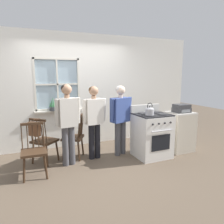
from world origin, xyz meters
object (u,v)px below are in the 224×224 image
(chair_by_window, at_px, (44,141))
(kettle, at_px, (150,111))
(potted_plant, at_px, (53,107))
(handbag, at_px, (35,129))
(person_adult_right, at_px, (120,114))
(person_teen_center, at_px, (94,116))
(side_counter, at_px, (180,131))
(chair_near_wall, at_px, (34,152))
(stereo, at_px, (182,108))
(person_elderly_left, at_px, (68,118))
(stove, at_px, (152,135))
(chair_center_cluster, at_px, (74,138))

(chair_by_window, xyz_separation_m, kettle, (1.98, -0.70, 0.59))
(potted_plant, bearing_deg, handbag, -118.05)
(chair_by_window, xyz_separation_m, person_adult_right, (1.57, -0.21, 0.47))
(person_teen_center, xyz_separation_m, potted_plant, (-0.67, 0.94, 0.11))
(person_teen_center, relative_size, kettle, 6.11)
(person_teen_center, height_order, side_counter, person_teen_center)
(person_adult_right, bearing_deg, side_counter, -30.01)
(chair_near_wall, xyz_separation_m, potted_plant, (0.54, 1.29, 0.57))
(kettle, bearing_deg, chair_near_wall, 175.83)
(kettle, xyz_separation_m, side_counter, (0.95, 0.18, -0.57))
(stereo, bearing_deg, potted_plant, 153.80)
(person_elderly_left, xyz_separation_m, handbag, (-0.59, 0.14, -0.18))
(chair_near_wall, distance_m, stereo, 3.21)
(stove, bearing_deg, kettle, -140.17)
(stove, xyz_separation_m, stereo, (0.79, 0.03, 0.51))
(chair_by_window, height_order, stereo, stereo)
(person_elderly_left, relative_size, stereo, 4.61)
(kettle, height_order, side_counter, kettle)
(chair_by_window, height_order, kettle, kettle)
(potted_plant, bearing_deg, side_counter, -25.83)
(handbag, relative_size, side_counter, 0.34)
(chair_near_wall, distance_m, handbag, 0.50)
(chair_by_window, relative_size, chair_near_wall, 1.00)
(handbag, bearing_deg, side_counter, -6.66)
(chair_by_window, bearing_deg, stove, -147.72)
(potted_plant, height_order, handbag, potted_plant)
(person_teen_center, bearing_deg, potted_plant, 122.40)
(chair_by_window, height_order, side_counter, chair_by_window)
(person_elderly_left, distance_m, handbag, 0.64)
(kettle, bearing_deg, person_adult_right, 129.30)
(person_elderly_left, height_order, kettle, person_elderly_left)
(handbag, bearing_deg, potted_plant, 61.95)
(side_counter, xyz_separation_m, stereo, (0.00, -0.02, 0.54))
(person_teen_center, xyz_separation_m, stereo, (1.95, -0.35, 0.09))
(person_elderly_left, height_order, potted_plant, person_elderly_left)
(chair_center_cluster, distance_m, potted_plant, 0.98)
(person_adult_right, bearing_deg, chair_by_window, 155.67)
(person_adult_right, distance_m, side_counter, 1.47)
(chair_near_wall, bearing_deg, chair_center_cluster, 36.13)
(chair_center_cluster, xyz_separation_m, person_teen_center, (0.38, -0.20, 0.46))
(chair_near_wall, xyz_separation_m, person_teen_center, (1.21, 0.35, 0.46))
(person_elderly_left, xyz_separation_m, stereo, (2.52, -0.24, 0.05))
(chair_center_cluster, distance_m, person_adult_right, 1.10)
(chair_by_window, bearing_deg, potted_plant, -65.31)
(chair_by_window, bearing_deg, chair_center_cluster, -132.07)
(handbag, bearing_deg, chair_center_cluster, 12.17)
(potted_plant, relative_size, stereo, 0.92)
(chair_by_window, xyz_separation_m, person_teen_center, (0.98, -0.19, 0.46))
(person_adult_right, relative_size, side_counter, 1.68)
(stove, distance_m, potted_plant, 2.32)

